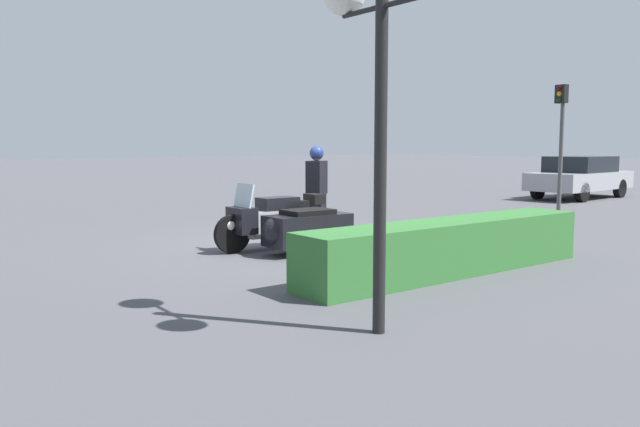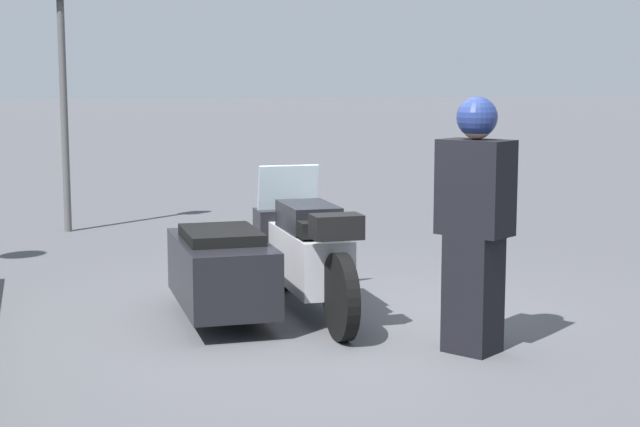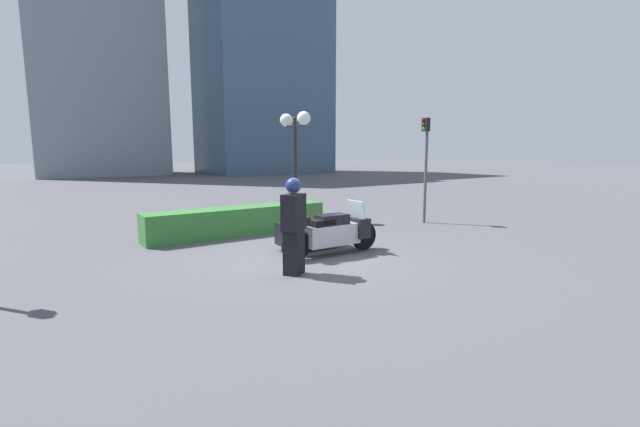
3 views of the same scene
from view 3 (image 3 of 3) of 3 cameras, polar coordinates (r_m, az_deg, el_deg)
ground_plane at (r=9.13m, az=-1.38°, el=-5.96°), size 160.00×160.00×0.00m
police_motorcycle at (r=9.65m, az=0.30°, el=-2.36°), size 2.46×1.36×1.16m
officer_rider at (r=7.77m, az=-3.53°, el=-1.40°), size 0.57×0.51×1.78m
hedge_bush_curbside at (r=11.77m, az=-10.78°, el=-0.98°), size 4.99×0.81×0.75m
twin_lamp_post at (r=14.19m, az=-3.37°, el=10.96°), size 0.43×1.52×3.48m
traffic_light_near at (r=13.74m, az=13.88°, el=7.68°), size 0.22×0.29×3.25m
office_building_side at (r=44.99m, az=-7.63°, el=19.90°), size 11.76×8.29×22.57m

